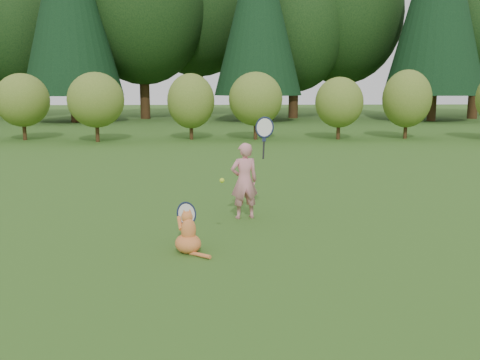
{
  "coord_description": "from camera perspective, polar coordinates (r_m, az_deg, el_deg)",
  "views": [
    {
      "loc": [
        -0.13,
        -6.93,
        2.08
      ],
      "look_at": [
        0.2,
        0.8,
        0.7
      ],
      "focal_mm": 40.0,
      "sensor_mm": 36.0,
      "label": 1
    }
  ],
  "objects": [
    {
      "name": "ground",
      "position": [
        7.24,
        -1.32,
        -6.59
      ],
      "size": [
        100.0,
        100.0,
        0.0
      ],
      "primitive_type": "plane",
      "color": "#244B15",
      "rests_on": "ground"
    },
    {
      "name": "shrub_row",
      "position": [
        19.94,
        -2.09,
        8.16
      ],
      "size": [
        28.0,
        3.0,
        2.8
      ],
      "primitive_type": null,
      "color": "#526D22",
      "rests_on": "ground"
    },
    {
      "name": "child",
      "position": [
        8.36,
        0.53,
        0.11
      ],
      "size": [
        0.7,
        0.47,
        1.79
      ],
      "rotation": [
        0.0,
        0.0,
        3.36
      ],
      "color": "pink",
      "rests_on": "ground"
    },
    {
      "name": "cat",
      "position": [
        6.77,
        -5.59,
        -5.35
      ],
      "size": [
        0.55,
        0.83,
        0.74
      ],
      "rotation": [
        0.0,
        0.0,
        0.42
      ],
      "color": "orange",
      "rests_on": "ground"
    },
    {
      "name": "tennis_ball",
      "position": [
        6.99,
        -1.93,
        -0.04
      ],
      "size": [
        0.06,
        0.06,
        0.06
      ],
      "color": "#BACD18",
      "rests_on": "ground"
    }
  ]
}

